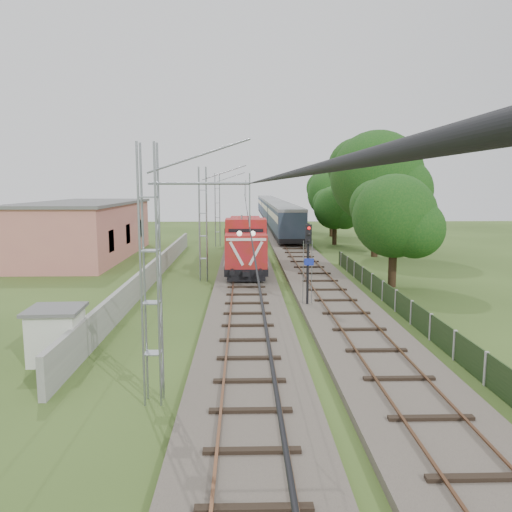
{
  "coord_description": "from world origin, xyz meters",
  "views": [
    {
      "loc": [
        -0.2,
        -22.92,
        6.76
      ],
      "look_at": [
        0.63,
        8.97,
        2.2
      ],
      "focal_mm": 35.0,
      "sensor_mm": 36.0,
      "label": 1
    }
  ],
  "objects_px": {
    "locomotive": "(246,241)",
    "coach_rake": "(273,209)",
    "relay_hut": "(56,334)",
    "signal_post": "(308,251)"
  },
  "relations": [
    {
      "from": "coach_rake",
      "to": "relay_hut",
      "type": "xyz_separation_m",
      "value": [
        -12.4,
        -67.49,
        -1.5
      ]
    },
    {
      "from": "locomotive",
      "to": "coach_rake",
      "type": "bearing_deg",
      "value": 83.76
    },
    {
      "from": "coach_rake",
      "to": "signal_post",
      "type": "height_order",
      "value": "signal_post"
    },
    {
      "from": "locomotive",
      "to": "coach_rake",
      "type": "xyz_separation_m",
      "value": [
        5.0,
        45.71,
        0.37
      ]
    },
    {
      "from": "locomotive",
      "to": "signal_post",
      "type": "distance_m",
      "value": 14.46
    },
    {
      "from": "coach_rake",
      "to": "relay_hut",
      "type": "height_order",
      "value": "coach_rake"
    },
    {
      "from": "locomotive",
      "to": "signal_post",
      "type": "height_order",
      "value": "signal_post"
    },
    {
      "from": "coach_rake",
      "to": "signal_post",
      "type": "distance_m",
      "value": 59.77
    },
    {
      "from": "locomotive",
      "to": "coach_rake",
      "type": "relative_size",
      "value": 0.24
    },
    {
      "from": "coach_rake",
      "to": "relay_hut",
      "type": "distance_m",
      "value": 68.64
    }
  ]
}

